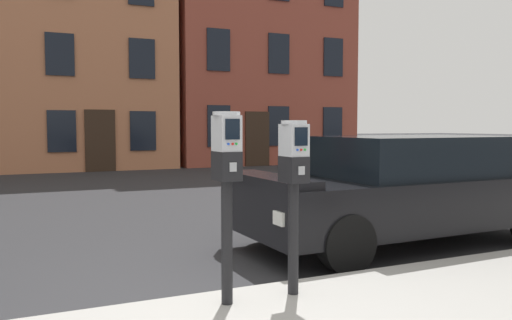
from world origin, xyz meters
TOP-DOWN VIEW (x-y plane):
  - ground_plane at (0.00, 0.00)m, footprint 160.00×160.00m
  - parking_meter_near_kerb at (-0.03, -0.14)m, footprint 0.22×0.26m
  - parking_meter_twin_adjacent at (0.56, -0.14)m, footprint 0.22×0.26m
  - parked_car_red_compact at (3.09, 1.43)m, footprint 4.47×1.95m
  - townhouse_brick_corner at (-0.24, 16.86)m, footprint 8.02×5.34m
  - townhouse_orange_brick at (7.76, 17.03)m, footprint 7.49×5.67m

SIDE VIEW (x-z plane):
  - ground_plane at x=0.00m, z-range 0.00..0.00m
  - parked_car_red_compact at x=3.09m, z-range 0.04..1.46m
  - parking_meter_twin_adjacent at x=0.56m, z-range 0.42..1.88m
  - parking_meter_near_kerb at x=-0.03m, z-range 0.43..1.96m
  - townhouse_brick_corner at x=-0.24m, z-range 0.00..10.01m
  - townhouse_orange_brick at x=7.76m, z-range 0.00..11.24m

